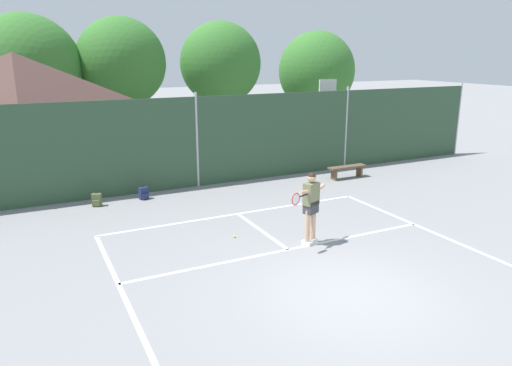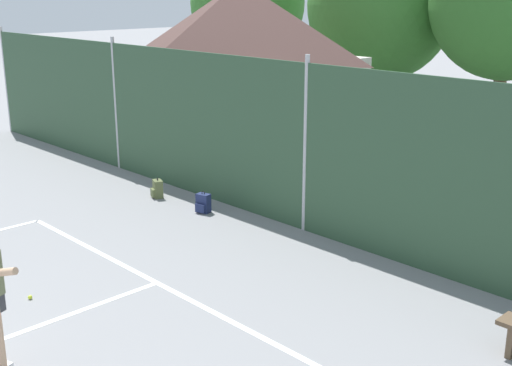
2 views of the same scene
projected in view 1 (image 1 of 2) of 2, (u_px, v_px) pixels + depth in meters
ground_plane at (350, 293)px, 9.60m from camera, size 120.00×120.00×0.00m
court_markings at (331, 280)px, 10.16m from camera, size 8.30×11.10×0.01m
chainlink_fence at (197, 142)px, 16.96m from camera, size 26.09×0.09×3.37m
basketball_hoop at (327, 107)px, 21.53m from camera, size 0.90×0.67×3.55m
clubhouse_building at (20, 116)px, 17.38m from camera, size 6.39×4.36×4.72m
treeline_backdrop at (127, 67)px, 24.02m from camera, size 26.92×4.43×6.48m
tennis_player at (311, 202)px, 11.82m from camera, size 1.32×0.66×1.85m
tennis_ball at (234, 237)px, 12.49m from camera, size 0.07×0.07×0.07m
backpack_olive at (97, 200)px, 15.04m from camera, size 0.33×0.32×0.46m
backpack_navy at (144, 194)px, 15.76m from camera, size 0.32×0.29×0.46m
courtside_bench at (347, 169)px, 18.37m from camera, size 1.60×0.36×0.48m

